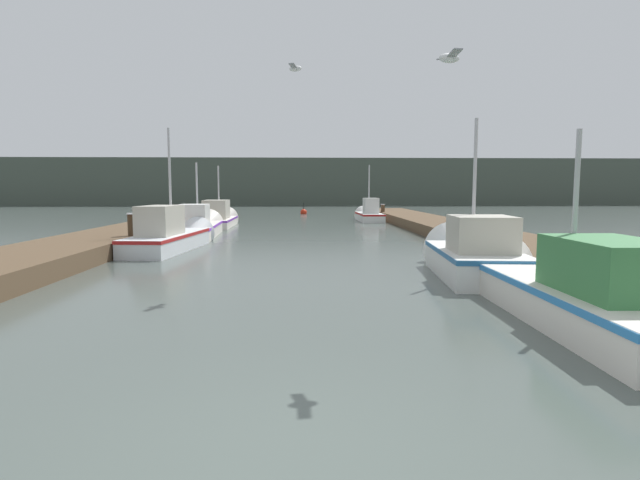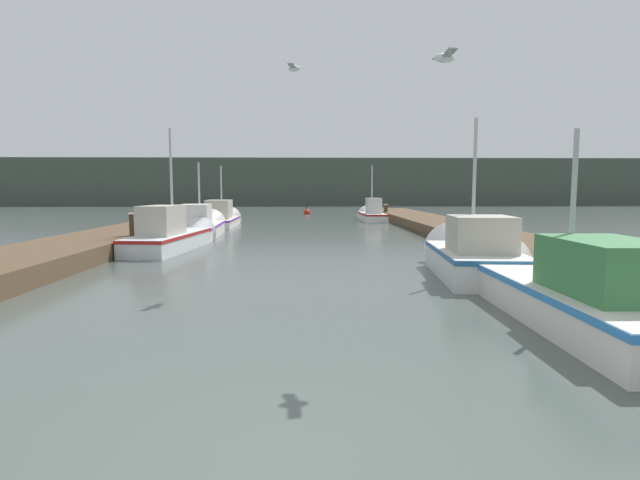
% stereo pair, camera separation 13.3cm
% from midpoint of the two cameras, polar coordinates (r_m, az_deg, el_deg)
% --- Properties ---
extents(ground_plane, '(200.00, 200.00, 0.00)m').
position_cam_midpoint_polar(ground_plane, '(4.02, -3.48, -24.52)').
color(ground_plane, '#47514C').
extents(dock_left, '(2.75, 40.00, 0.49)m').
position_cam_midpoint_polar(dock_left, '(20.70, -20.80, 0.56)').
color(dock_left, brown).
rests_on(dock_left, ground_plane).
extents(dock_right, '(2.75, 40.00, 0.49)m').
position_cam_midpoint_polar(dock_right, '(20.62, 16.94, 0.67)').
color(dock_right, brown).
rests_on(dock_right, ground_plane).
extents(distant_shore_ridge, '(120.00, 16.00, 5.65)m').
position_cam_midpoint_polar(distant_shore_ridge, '(67.18, -1.73, 6.58)').
color(distant_shore_ridge, '#424C42').
rests_on(distant_shore_ridge, ground_plane).
extents(fishing_boat_0, '(1.76, 5.85, 3.43)m').
position_cam_midpoint_polar(fishing_boat_0, '(8.94, 26.37, -4.99)').
color(fishing_boat_0, silver).
rests_on(fishing_boat_0, ground_plane).
extents(fishing_boat_1, '(2.02, 4.61, 4.09)m').
position_cam_midpoint_polar(fishing_boat_1, '(12.34, 17.10, -1.59)').
color(fishing_boat_1, silver).
rests_on(fishing_boat_1, ground_plane).
extents(fishing_boat_2, '(1.92, 5.77, 4.39)m').
position_cam_midpoint_polar(fishing_boat_2, '(17.55, -16.16, 0.56)').
color(fishing_boat_2, silver).
rests_on(fishing_boat_2, ground_plane).
extents(fishing_boat_3, '(1.94, 6.32, 3.65)m').
position_cam_midpoint_polar(fishing_boat_3, '(22.52, -13.23, 1.58)').
color(fishing_boat_3, silver).
rests_on(fishing_boat_3, ground_plane).
extents(fishing_boat_4, '(1.65, 5.58, 3.76)m').
position_cam_midpoint_polar(fishing_boat_4, '(27.83, -10.97, 2.51)').
color(fishing_boat_4, silver).
rests_on(fishing_boat_4, ground_plane).
extents(fishing_boat_5, '(1.39, 4.83, 3.87)m').
position_cam_midpoint_polar(fishing_boat_5, '(31.78, 6.00, 2.95)').
color(fishing_boat_5, silver).
rests_on(fishing_boat_5, ground_plane).
extents(mooring_piling_0, '(0.26, 0.26, 1.14)m').
position_cam_midpoint_polar(mooring_piling_0, '(31.51, -11.74, 3.13)').
color(mooring_piling_0, '#473523').
rests_on(mooring_piling_0, ground_plane).
extents(mooring_piling_1, '(0.30, 0.30, 1.01)m').
position_cam_midpoint_polar(mooring_piling_1, '(33.28, 7.64, 3.23)').
color(mooring_piling_1, '#473523').
rests_on(mooring_piling_1, ground_plane).
extents(mooring_piling_2, '(0.37, 0.37, 1.23)m').
position_cam_midpoint_polar(mooring_piling_2, '(17.48, -20.23, 0.91)').
color(mooring_piling_2, '#473523').
rests_on(mooring_piling_2, ground_plane).
extents(channel_buoy, '(0.52, 0.52, 1.02)m').
position_cam_midpoint_polar(channel_buoy, '(39.98, -1.41, 3.20)').
color(channel_buoy, red).
rests_on(channel_buoy, ground_plane).
extents(seagull_lead, '(0.30, 0.56, 0.12)m').
position_cam_midpoint_polar(seagull_lead, '(7.10, 14.57, 19.53)').
color(seagull_lead, white).
extents(seagull_1, '(0.31, 0.56, 0.12)m').
position_cam_midpoint_polar(seagull_1, '(11.41, -2.61, 19.00)').
color(seagull_1, white).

